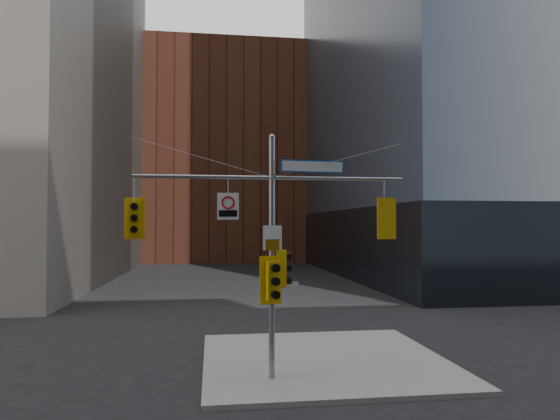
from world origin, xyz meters
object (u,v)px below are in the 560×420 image
object	(u,v)px
traffic_light_west_arm	(134,218)
traffic_light_east_arm	(384,219)
traffic_light_pole_side	(283,268)
traffic_light_pole_front	(273,281)
street_sign_blade	(313,167)
regulatory_sign_arm	(228,205)
signal_assembly	(272,231)

from	to	relation	value
traffic_light_west_arm	traffic_light_east_arm	xyz separation A→B (m)	(7.37, -0.01, 0.00)
traffic_light_west_arm	traffic_light_east_arm	distance (m)	7.37
traffic_light_pole_side	traffic_light_east_arm	bearing A→B (deg)	-93.40
traffic_light_west_arm	traffic_light_pole_side	world-z (taller)	traffic_light_west_arm
traffic_light_pole_front	street_sign_blade	size ratio (longest dim) A/B	0.71
traffic_light_pole_front	regulatory_sign_arm	size ratio (longest dim) A/B	1.79
traffic_light_east_arm	regulatory_sign_arm	size ratio (longest dim) A/B	1.58
signal_assembly	traffic_light_west_arm	bearing A→B (deg)	179.81
traffic_light_pole_side	signal_assembly	bearing A→B (deg)	88.45
traffic_light_west_arm	traffic_light_pole_front	distance (m)	4.33
traffic_light_pole_side	regulatory_sign_arm	xyz separation A→B (m)	(-1.61, -0.03, 1.84)
signal_assembly	regulatory_sign_arm	xyz separation A→B (m)	(-1.29, -0.02, 0.76)
signal_assembly	regulatory_sign_arm	bearing A→B (deg)	-179.10
traffic_light_east_arm	regulatory_sign_arm	xyz separation A→B (m)	(-4.73, -0.02, 0.38)
traffic_light_west_arm	regulatory_sign_arm	world-z (taller)	regulatory_sign_arm
signal_assembly	traffic_light_east_arm	xyz separation A→B (m)	(3.44, 0.00, 0.38)
traffic_light_west_arm	street_sign_blade	world-z (taller)	street_sign_blade
traffic_light_pole_front	street_sign_blade	xyz separation A→B (m)	(1.22, 0.27, 3.35)
traffic_light_pole_side	traffic_light_pole_front	world-z (taller)	traffic_light_pole_side
regulatory_sign_arm	street_sign_blade	bearing A→B (deg)	4.98
traffic_light_west_arm	street_sign_blade	xyz separation A→B (m)	(5.15, -0.01, 1.55)
traffic_light_east_arm	traffic_light_pole_side	distance (m)	3.44
regulatory_sign_arm	traffic_light_west_arm	bearing A→B (deg)	-176.27
traffic_light_west_arm	traffic_light_pole_front	xyz separation A→B (m)	(3.93, -0.28, -1.80)
street_sign_blade	traffic_light_pole_side	bearing A→B (deg)	173.90
traffic_light_west_arm	traffic_light_east_arm	world-z (taller)	traffic_light_east_arm
traffic_light_east_arm	traffic_light_pole_side	world-z (taller)	traffic_light_east_arm
traffic_light_west_arm	traffic_light_pole_side	bearing A→B (deg)	-5.93
traffic_light_pole_side	street_sign_blade	distance (m)	3.15
signal_assembly	traffic_light_west_arm	xyz separation A→B (m)	(-3.93, 0.01, 0.38)
traffic_light_pole_side	traffic_light_pole_front	size ratio (longest dim) A/B	0.77
traffic_light_west_arm	traffic_light_pole_side	size ratio (longest dim) A/B	1.11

